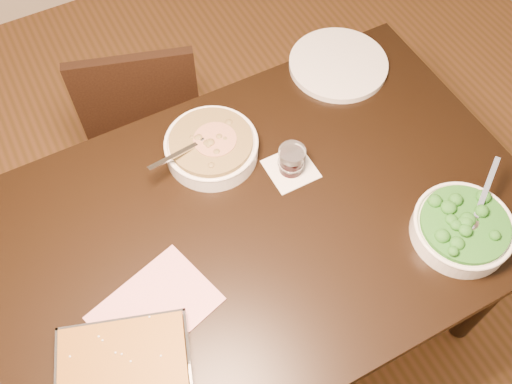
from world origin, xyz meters
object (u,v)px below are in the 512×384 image
Objects in this scene: wine_tumbler at (292,160)px; table at (261,236)px; dinner_plate at (338,64)px; chair_far at (145,112)px; baking_dish at (124,367)px; broccoli_bowl at (462,228)px; stew_bowl at (212,146)px.

table is at bearing -145.26° from wine_tumbler.
dinner_plate is 0.71m from chair_far.
broccoli_bowl is at bearing 13.81° from baking_dish.
baking_dish is at bearing -148.27° from dinner_plate.
table is 5.45× the size of broccoli_bowl.
stew_bowl reaches higher than dinner_plate.
dinner_plate is (0.90, 0.56, -0.02)m from baking_dish.
wine_tumbler is at bearing -41.35° from stew_bowl.
dinner_plate is (0.32, 0.26, -0.04)m from wine_tumbler.
chair_far is at bearing 87.17° from baking_dish.
baking_dish is at bearing -133.65° from stew_bowl.
wine_tumbler is 0.10× the size of chair_far.
wine_tumbler reaches higher than dinner_plate.
stew_bowl is 0.49m from dinner_plate.
stew_bowl reaches higher than table.
wine_tumbler is 0.74m from chair_far.
broccoli_bowl is (0.44, -0.51, -0.00)m from stew_bowl.
wine_tumbler is (0.14, 0.10, 0.14)m from table.
dinner_plate is at bearing 163.82° from chair_far.
wine_tumbler is 0.27× the size of dinner_plate.
baking_dish is 1.14× the size of dinner_plate.
broccoli_bowl is at bearing -53.40° from wine_tumbler.
table is 0.59m from dinner_plate.
wine_tumbler reaches higher than baking_dish.
dinner_plate is at bearing 38.21° from table.
wine_tumbler is at bearing 126.60° from broccoli_bowl.
wine_tumbler is at bearing -140.33° from dinner_plate.
chair_far is at bearing 96.52° from table.
table is 0.50m from baking_dish.
table is at bearing 42.66° from baking_dish.
broccoli_bowl reaches higher than table.
chair_far is at bearing 116.75° from broccoli_bowl.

